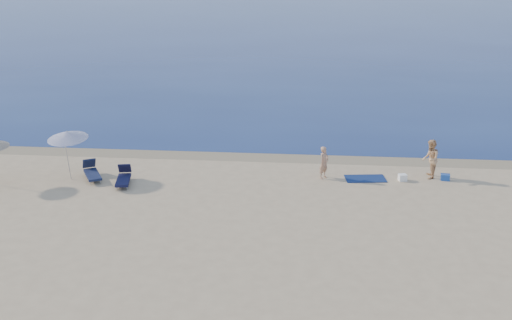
{
  "coord_description": "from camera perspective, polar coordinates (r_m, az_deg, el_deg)",
  "views": [
    {
      "loc": [
        1.03,
        -12.54,
        10.87
      ],
      "look_at": [
        -1.57,
        16.0,
        1.0
      ],
      "focal_mm": 45.0,
      "sensor_mm": 36.0,
      "label": 1
    }
  ],
  "objects": [
    {
      "name": "umbrella_near",
      "position": [
        31.44,
        -16.42,
        2.12
      ],
      "size": [
        2.27,
        2.29,
        2.48
      ],
      "rotation": [
        0.0,
        0.0,
        -0.21
      ],
      "color": "silver",
      "rests_on": "ground"
    },
    {
      "name": "lounger_left",
      "position": [
        31.72,
        -14.38,
        -1.09
      ],
      "size": [
        1.42,
        1.92,
        0.82
      ],
      "rotation": [
        0.0,
        0.0,
        0.5
      ],
      "color": "#161F3E",
      "rests_on": "ground"
    },
    {
      "name": "blue_cooler",
      "position": [
        31.87,
        16.47,
        -1.47
      ],
      "size": [
        0.46,
        0.35,
        0.3
      ],
      "primitive_type": "cube",
      "rotation": [
        0.0,
        0.0,
        -0.13
      ],
      "color": "#1F4DAB",
      "rests_on": "ground"
    },
    {
      "name": "beach_towel",
      "position": [
        31.21,
        9.69,
        -1.64
      ],
      "size": [
        2.03,
        1.29,
        0.03
      ],
      "primitive_type": "cube",
      "rotation": [
        0.0,
        0.0,
        0.13
      ],
      "color": "#0E1D49",
      "rests_on": "ground"
    },
    {
      "name": "sea",
      "position": [
        113.07,
        4.8,
        13.43
      ],
      "size": [
        240.0,
        160.0,
        0.01
      ],
      "primitive_type": "cube",
      "color": "#0D1F52",
      "rests_on": "ground"
    },
    {
      "name": "lounger_right",
      "position": [
        30.69,
        -11.7,
        -1.57
      ],
      "size": [
        0.9,
        1.89,
        0.8
      ],
      "rotation": [
        0.0,
        0.0,
        0.18
      ],
      "color": "#121333",
      "rests_on": "ground"
    },
    {
      "name": "person_left",
      "position": [
        30.8,
        6.06,
        -0.22
      ],
      "size": [
        0.64,
        0.69,
        1.58
      ],
      "primitive_type": "imported",
      "rotation": [
        0.0,
        0.0,
        0.97
      ],
      "color": "tan",
      "rests_on": "ground"
    },
    {
      "name": "white_bag",
      "position": [
        31.28,
        12.89,
        -1.53
      ],
      "size": [
        0.43,
        0.39,
        0.31
      ],
      "primitive_type": "cube",
      "rotation": [
        0.0,
        0.0,
        0.23
      ],
      "color": "white",
      "rests_on": "ground"
    },
    {
      "name": "wet_sand_strip",
      "position": [
        33.76,
        3.18,
        0.19
      ],
      "size": [
        240.0,
        1.6,
        0.0
      ],
      "primitive_type": "cube",
      "color": "#847254",
      "rests_on": "ground"
    },
    {
      "name": "person_right",
      "position": [
        31.73,
        15.25,
        0.08
      ],
      "size": [
        0.81,
        0.99,
        1.89
      ],
      "primitive_type": "imported",
      "rotation": [
        0.0,
        0.0,
        -1.68
      ],
      "color": "tan",
      "rests_on": "ground"
    }
  ]
}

